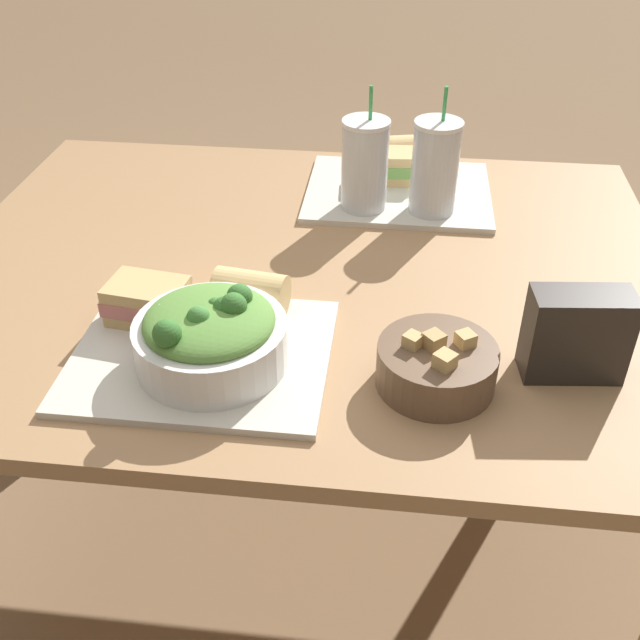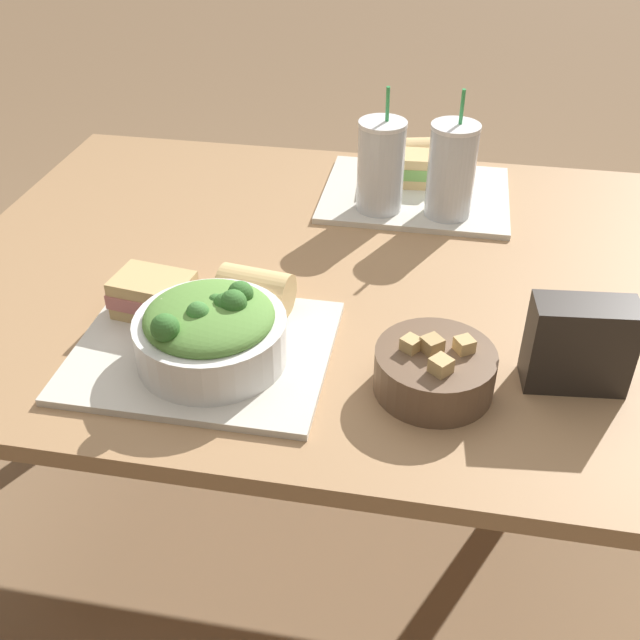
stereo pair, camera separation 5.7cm
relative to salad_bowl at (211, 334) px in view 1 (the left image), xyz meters
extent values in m
plane|color=#846647|center=(0.09, 0.30, -0.79)|extent=(12.00, 12.00, 0.00)
cube|color=#A37A51|center=(0.09, 0.30, -0.08)|extent=(1.30, 1.03, 0.03)
cylinder|color=#A37A51|center=(-0.50, 0.76, -0.44)|extent=(0.06, 0.06, 0.70)
cylinder|color=#A37A51|center=(0.68, 0.76, -0.44)|extent=(0.06, 0.06, 0.70)
cube|color=beige|center=(-0.02, 0.02, -0.06)|extent=(0.38, 0.31, 0.01)
cube|color=beige|center=(0.25, 0.61, -0.06)|extent=(0.38, 0.31, 0.01)
cylinder|color=white|center=(0.00, 0.00, -0.02)|extent=(0.22, 0.22, 0.07)
ellipsoid|color=#5B8E3D|center=(0.00, 0.00, 0.02)|extent=(0.19, 0.19, 0.05)
sphere|color=#38702D|center=(0.04, 0.03, 0.04)|extent=(0.04, 0.04, 0.04)
sphere|color=#38702D|center=(0.02, 0.01, 0.04)|extent=(0.03, 0.03, 0.03)
sphere|color=#38702D|center=(-0.04, -0.06, 0.05)|extent=(0.04, 0.04, 0.04)
sphere|color=#38702D|center=(0.03, 0.01, 0.05)|extent=(0.04, 0.04, 0.04)
sphere|color=#427F38|center=(-0.01, -0.02, 0.04)|extent=(0.03, 0.03, 0.03)
sphere|color=#38702D|center=(0.01, 0.02, 0.04)|extent=(0.03, 0.03, 0.03)
cube|color=beige|center=(-0.05, 0.00, 0.03)|extent=(0.06, 0.06, 0.01)
cube|color=beige|center=(0.00, 0.04, 0.03)|extent=(0.06, 0.06, 0.01)
cylinder|color=brown|center=(0.32, 0.00, -0.03)|extent=(0.17, 0.17, 0.06)
cylinder|color=brown|center=(0.32, 0.00, -0.01)|extent=(0.15, 0.15, 0.01)
cube|color=tan|center=(0.33, -0.04, 0.01)|extent=(0.04, 0.04, 0.03)
cube|color=tan|center=(0.29, 0.00, 0.01)|extent=(0.03, 0.03, 0.02)
cube|color=tan|center=(0.36, 0.01, 0.01)|extent=(0.03, 0.03, 0.02)
cube|color=tan|center=(0.31, 0.01, 0.01)|extent=(0.04, 0.04, 0.03)
cube|color=tan|center=(-0.12, 0.10, -0.04)|extent=(0.13, 0.10, 0.02)
cube|color=#C1706B|center=(-0.12, 0.10, -0.02)|extent=(0.13, 0.10, 0.02)
cube|color=tan|center=(-0.12, 0.10, 0.00)|extent=(0.13, 0.10, 0.02)
cylinder|color=tan|center=(0.03, 0.14, -0.01)|extent=(0.12, 0.09, 0.07)
cylinder|color=beige|center=(0.08, 0.13, -0.01)|extent=(0.02, 0.06, 0.06)
cube|color=tan|center=(0.23, 0.65, -0.04)|extent=(0.13, 0.08, 0.02)
cube|color=#6B9E47|center=(0.23, 0.65, -0.02)|extent=(0.14, 0.09, 0.02)
cube|color=tan|center=(0.23, 0.65, 0.00)|extent=(0.13, 0.08, 0.02)
cylinder|color=tan|center=(0.24, 0.73, -0.01)|extent=(0.12, 0.09, 0.07)
cylinder|color=beige|center=(0.29, 0.74, -0.01)|extent=(0.02, 0.06, 0.06)
cylinder|color=silver|center=(0.18, 0.52, 0.04)|extent=(0.09, 0.09, 0.17)
cylinder|color=black|center=(0.18, 0.52, 0.02)|extent=(0.08, 0.08, 0.14)
cylinder|color=white|center=(0.18, 0.52, 0.12)|extent=(0.09, 0.09, 0.01)
cylinder|color=green|center=(0.19, 0.52, 0.16)|extent=(0.01, 0.02, 0.08)
cylinder|color=silver|center=(0.32, 0.52, 0.04)|extent=(0.09, 0.09, 0.17)
cylinder|color=maroon|center=(0.32, 0.52, 0.03)|extent=(0.08, 0.08, 0.14)
cylinder|color=white|center=(0.32, 0.52, 0.13)|extent=(0.09, 0.09, 0.01)
cylinder|color=green|center=(0.32, 0.52, 0.16)|extent=(0.01, 0.02, 0.08)
cube|color=#28231E|center=(0.51, 0.05, 0.01)|extent=(0.15, 0.08, 0.14)
camera|label=1|loc=(0.25, -0.83, 0.63)|focal=42.00mm
camera|label=2|loc=(0.31, -0.82, 0.63)|focal=42.00mm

